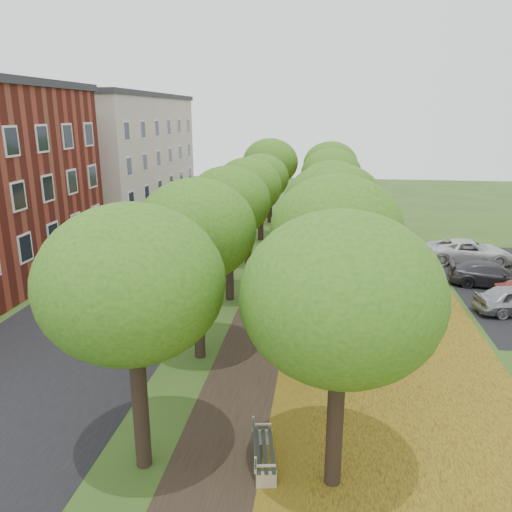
% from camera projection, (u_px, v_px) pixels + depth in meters
% --- Properties ---
extents(ground, '(120.00, 120.00, 0.00)m').
position_uv_depth(ground, '(228.00, 472.00, 12.60)').
color(ground, '#2D4C19').
rests_on(ground, ground).
extents(street_asphalt, '(8.00, 70.00, 0.01)m').
position_uv_depth(street_asphalt, '(147.00, 275.00, 27.86)').
color(street_asphalt, black).
rests_on(street_asphalt, ground).
extents(footpath, '(3.20, 70.00, 0.01)m').
position_uv_depth(footpath, '(280.00, 281.00, 26.89)').
color(footpath, black).
rests_on(footpath, ground).
extents(leaf_verge, '(7.50, 70.00, 0.01)m').
position_uv_depth(leaf_verge, '(375.00, 285.00, 26.24)').
color(leaf_verge, olive).
rests_on(leaf_verge, ground).
extents(tree_row_west, '(4.29, 34.29, 6.53)m').
position_uv_depth(tree_row_west, '(239.00, 194.00, 25.88)').
color(tree_row_west, black).
rests_on(tree_row_west, ground).
extents(tree_row_east, '(4.29, 34.29, 6.53)m').
position_uv_depth(tree_row_east, '(333.00, 196.00, 25.26)').
color(tree_row_east, black).
rests_on(tree_row_east, ground).
extents(building_cream, '(10.30, 20.30, 10.40)m').
position_uv_depth(building_cream, '(110.00, 154.00, 44.79)').
color(building_cream, beige).
rests_on(building_cream, ground).
extents(bench, '(0.82, 1.87, 0.85)m').
position_uv_depth(bench, '(262.00, 450.00, 12.73)').
color(bench, '#273129').
rests_on(bench, ground).
extents(car_grey, '(4.52, 2.38, 1.25)m').
position_uv_depth(car_grey, '(492.00, 275.00, 25.98)').
color(car_grey, '#343338').
rests_on(car_grey, ground).
extents(car_white, '(5.01, 2.31, 1.39)m').
position_uv_depth(car_white, '(469.00, 251.00, 30.10)').
color(car_white, silver).
rests_on(car_white, ground).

